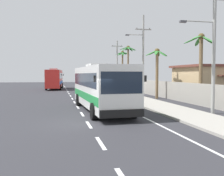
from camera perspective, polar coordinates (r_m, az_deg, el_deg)
ground_plane at (r=15.02m, az=-5.40°, el=-7.52°), size 160.00×160.00×0.00m
sidewalk_kerb at (r=26.22m, az=6.96°, el=-2.86°), size 3.20×90.00×0.14m
lane_markings at (r=29.97m, az=-4.31°, el=-2.24°), size 3.87×71.54×0.01m
boundary_wall at (r=31.24m, az=11.19°, el=-0.30°), size 0.24×60.00×1.94m
coach_bus_foreground at (r=19.68m, az=-2.53°, el=0.45°), size 3.37×11.40×3.58m
coach_bus_far_lane at (r=49.30m, az=-12.46°, el=2.04°), size 3.37×11.06×3.80m
motorcycle_beside_bus at (r=28.13m, az=0.91°, el=-1.22°), size 0.56×1.96×1.65m
pedestrian_midwalk at (r=33.78m, az=2.18°, el=0.08°), size 0.36×0.36×1.67m
pedestrian_far_walk at (r=31.36m, az=3.25°, el=-0.06°), size 0.36×0.36×1.77m
utility_pole_nearest at (r=19.25m, az=21.14°, el=8.62°), size 3.56×0.24×8.78m
utility_pole_mid at (r=32.45m, az=6.70°, el=7.45°), size 3.27×0.24×9.97m
utility_pole_far at (r=46.49m, az=1.12°, el=5.22°), size 2.01×0.24×8.68m
palm_nearest at (r=29.79m, az=9.82°, el=5.27°), size 2.69×2.61×5.65m
palm_second at (r=24.42m, az=18.85°, el=6.62°), size 2.93×2.93×6.35m
palm_third at (r=46.50m, az=3.56°, el=6.53°), size 3.03×3.08×7.82m
palm_fourth at (r=51.71m, az=2.32°, el=5.74°), size 2.85×2.98×7.38m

